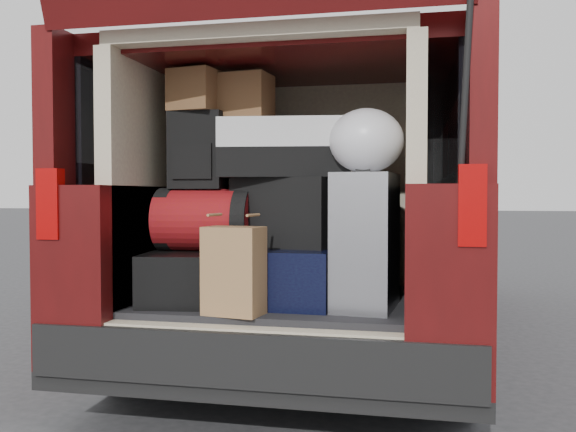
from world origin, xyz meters
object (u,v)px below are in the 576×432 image
at_px(navy_hardshell, 286,274).
at_px(twotone_duffel, 286,149).
at_px(kraft_bag, 234,271).
at_px(black_soft_case, 285,212).
at_px(red_duffel, 206,220).
at_px(black_hardshell, 196,275).
at_px(silver_roller, 366,241).
at_px(backpack, 198,151).

relative_size(navy_hardshell, twotone_duffel, 0.97).
bearing_deg(kraft_bag, black_soft_case, 78.70).
bearing_deg(red_duffel, black_soft_case, 4.85).
distance_m(black_soft_case, twotone_duffel, 0.30).
xyz_separation_m(black_hardshell, twotone_duffel, (0.43, 0.07, 0.61)).
xyz_separation_m(silver_roller, black_soft_case, (-0.39, 0.12, 0.12)).
xyz_separation_m(red_duffel, black_soft_case, (0.38, 0.05, 0.04)).
distance_m(silver_roller, black_soft_case, 0.43).
height_order(silver_roller, kraft_bag, silver_roller).
distance_m(black_hardshell, silver_roller, 0.84).
distance_m(silver_roller, backpack, 0.93).
bearing_deg(red_duffel, backpack, 154.57).
height_order(black_hardshell, silver_roller, silver_roller).
bearing_deg(backpack, silver_roller, -7.34).
relative_size(navy_hardshell, black_soft_case, 1.30).
bearing_deg(twotone_duffel, black_hardshell, -178.20).
xyz_separation_m(kraft_bag, red_duffel, (-0.24, 0.33, 0.20)).
bearing_deg(black_soft_case, navy_hardshell, -51.25).
relative_size(navy_hardshell, silver_roller, 0.99).
xyz_separation_m(red_duffel, twotone_duffel, (0.39, 0.04, 0.34)).
height_order(black_hardshell, black_soft_case, black_soft_case).
distance_m(black_hardshell, kraft_bag, 0.42).
bearing_deg(silver_roller, red_duffel, -179.56).
distance_m(black_hardshell, red_duffel, 0.27).
distance_m(red_duffel, black_soft_case, 0.39).
bearing_deg(backpack, twotone_duffel, 2.15).
bearing_deg(kraft_bag, backpack, 138.91).
height_order(black_soft_case, backpack, backpack).
bearing_deg(kraft_bag, twotone_duffel, 78.38).
bearing_deg(black_hardshell, kraft_bag, -55.18).
bearing_deg(red_duffel, black_hardshell, -153.75).
distance_m(black_hardshell, twotone_duffel, 0.75).
bearing_deg(silver_roller, black_soft_case, 169.16).
bearing_deg(black_soft_case, backpack, -165.97).
height_order(red_duffel, twotone_duffel, twotone_duffel).
relative_size(silver_roller, red_duffel, 1.32).
bearing_deg(red_duffel, silver_roller, -7.08).
relative_size(black_hardshell, red_duffel, 1.29).
distance_m(red_duffel, backpack, 0.34).
xyz_separation_m(silver_roller, kraft_bag, (-0.54, -0.26, -0.12)).
height_order(navy_hardshell, twotone_duffel, twotone_duffel).
bearing_deg(black_soft_case, black_hardshell, -160.35).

